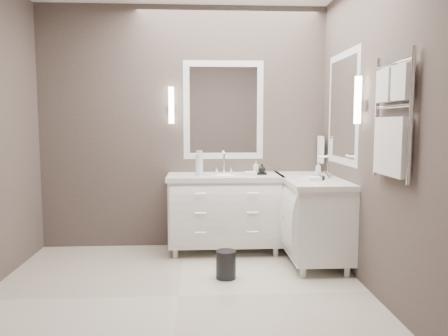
{
  "coord_description": "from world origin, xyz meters",
  "views": [
    {
      "loc": [
        0.18,
        -3.45,
        1.41
      ],
      "look_at": [
        0.41,
        0.7,
        0.98
      ],
      "focal_mm": 35.0,
      "sensor_mm": 36.0,
      "label": 1
    }
  ],
  "objects": [
    {
      "name": "sconce_back",
      "position": [
        -0.13,
        1.43,
        1.59
      ],
      "size": [
        0.06,
        0.06,
        0.4
      ],
      "color": "white",
      "rests_on": "wall_back"
    },
    {
      "name": "mirror_back",
      "position": [
        0.45,
        1.49,
        1.55
      ],
      "size": [
        0.9,
        0.02,
        1.1
      ],
      "color": "white",
      "rests_on": "wall_back"
    },
    {
      "name": "sconce_right",
      "position": [
        1.53,
        0.22,
        1.59
      ],
      "size": [
        0.06,
        0.06,
        0.4
      ],
      "color": "white",
      "rests_on": "wall_right"
    },
    {
      "name": "wall_back",
      "position": [
        0.0,
        1.5,
        1.35
      ],
      "size": [
        3.2,
        0.01,
        2.7
      ],
      "primitive_type": "cube",
      "color": "#483D39",
      "rests_on": "floor"
    },
    {
      "name": "soap_bottle_a",
      "position": [
        0.79,
        1.24,
        0.93
      ],
      "size": [
        0.07,
        0.07,
        0.12
      ],
      "primitive_type": "imported",
      "rotation": [
        0.0,
        0.0,
        -0.24
      ],
      "color": "white",
      "rests_on": "amenity_tray_back"
    },
    {
      "name": "water_bottle",
      "position": [
        0.17,
        1.12,
        0.96
      ],
      "size": [
        0.08,
        0.08,
        0.23
      ],
      "primitive_type": "cylinder",
      "rotation": [
        0.0,
        0.0,
        -0.01
      ],
      "color": "silver",
      "rests_on": "vanity_back"
    },
    {
      "name": "soap_bottle_b",
      "position": [
        0.85,
        1.19,
        0.92
      ],
      "size": [
        0.1,
        0.1,
        0.1
      ],
      "primitive_type": "imported",
      "rotation": [
        0.0,
        0.0,
        -0.42
      ],
      "color": "black",
      "rests_on": "amenity_tray_back"
    },
    {
      "name": "soap_bottle_c",
      "position": [
        1.36,
        0.8,
        0.95
      ],
      "size": [
        0.07,
        0.07,
        0.15
      ],
      "primitive_type": "imported",
      "rotation": [
        0.0,
        0.0,
        0.2
      ],
      "color": "white",
      "rests_on": "amenity_tray_right"
    },
    {
      "name": "vanity_right",
      "position": [
        1.33,
        0.9,
        0.49
      ],
      "size": [
        0.59,
        1.24,
        0.97
      ],
      "color": "white",
      "rests_on": "floor"
    },
    {
      "name": "vanity_back",
      "position": [
        0.45,
        1.23,
        0.49
      ],
      "size": [
        1.24,
        0.59,
        0.97
      ],
      "color": "white",
      "rests_on": "floor"
    },
    {
      "name": "wall_right",
      "position": [
        1.6,
        0.0,
        1.35
      ],
      "size": [
        0.01,
        3.0,
        2.7
      ],
      "primitive_type": "cube",
      "color": "#483D39",
      "rests_on": "floor"
    },
    {
      "name": "floor",
      "position": [
        0.0,
        0.0,
        -0.01
      ],
      "size": [
        3.2,
        3.0,
        0.01
      ],
      "primitive_type": "cube",
      "color": "beige",
      "rests_on": "ground"
    },
    {
      "name": "mirror_right",
      "position": [
        1.59,
        0.8,
        1.55
      ],
      "size": [
        0.02,
        0.9,
        1.1
      ],
      "color": "white",
      "rests_on": "wall_right"
    },
    {
      "name": "waste_bin",
      "position": [
        0.41,
        0.39,
        0.13
      ],
      "size": [
        0.23,
        0.23,
        0.26
      ],
      "primitive_type": "cylinder",
      "rotation": [
        0.0,
        0.0,
        -0.34
      ],
      "color": "black",
      "rests_on": "floor"
    },
    {
      "name": "towel_bar_corner",
      "position": [
        1.54,
        1.36,
        1.12
      ],
      "size": [
        0.03,
        0.22,
        0.3
      ],
      "color": "white",
      "rests_on": "wall_right"
    },
    {
      "name": "towel_ladder",
      "position": [
        1.55,
        -0.4,
        1.39
      ],
      "size": [
        0.06,
        0.58,
        0.9
      ],
      "color": "white",
      "rests_on": "wall_right"
    },
    {
      "name": "amenity_tray_back",
      "position": [
        0.82,
        1.22,
        0.86
      ],
      "size": [
        0.16,
        0.12,
        0.02
      ],
      "primitive_type": "cube",
      "rotation": [
        0.0,
        0.0,
        0.05
      ],
      "color": "black",
      "rests_on": "vanity_back"
    },
    {
      "name": "amenity_tray_right",
      "position": [
        1.36,
        0.8,
        0.86
      ],
      "size": [
        0.18,
        0.2,
        0.03
      ],
      "primitive_type": "cube",
      "rotation": [
        0.0,
        0.0,
        -0.33
      ],
      "color": "black",
      "rests_on": "vanity_right"
    },
    {
      "name": "wall_front",
      "position": [
        0.0,
        -1.5,
        1.35
      ],
      "size": [
        3.2,
        0.01,
        2.7
      ],
      "primitive_type": "cube",
      "color": "#483D39",
      "rests_on": "floor"
    }
  ]
}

